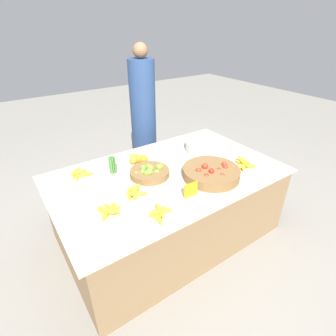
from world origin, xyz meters
TOP-DOWN VIEW (x-y plane):
  - ground_plane at (0.00, 0.00)m, footprint 12.00×12.00m
  - market_table at (0.00, 0.00)m, footprint 1.90×1.18m
  - lime_bowl at (-0.15, 0.06)m, footprint 0.32×0.32m
  - tomato_basket at (0.25, -0.25)m, footprint 0.46×0.46m
  - orange_pile at (-0.11, 0.31)m, footprint 0.15×0.16m
  - metal_bowl at (0.56, 0.15)m, footprint 0.40×0.40m
  - price_sign at (-0.05, -0.36)m, footprint 0.11×0.01m
  - veg_bundle at (-0.38, 0.27)m, footprint 0.05×0.05m
  - banana_bunch_front_right at (-0.63, 0.37)m, footprint 0.18×0.15m
  - banana_bunch_middle_right at (-0.38, -0.11)m, footprint 0.17×0.17m
  - banana_bunch_front_center at (0.61, -0.28)m, footprint 0.17×0.21m
  - banana_bunch_back_center at (-0.35, -0.41)m, footprint 0.17×0.18m
  - banana_bunch_middle_left at (-0.61, -0.20)m, footprint 0.17×0.16m
  - vendor_person at (0.33, 0.96)m, footprint 0.28×0.28m

SIDE VIEW (x-z plane):
  - ground_plane at x=0.00m, z-range 0.00..0.00m
  - market_table at x=0.00m, z-range 0.00..0.65m
  - banana_bunch_back_center at x=-0.35m, z-range 0.64..0.70m
  - banana_bunch_front_center at x=0.61m, z-range 0.64..0.70m
  - banana_bunch_middle_right at x=-0.38m, z-range 0.64..0.70m
  - banana_bunch_middle_left at x=-0.61m, z-range 0.64..0.70m
  - banana_bunch_front_right at x=-0.63m, z-range 0.64..0.71m
  - lime_bowl at x=-0.15m, z-range 0.63..0.72m
  - orange_pile at x=-0.11m, z-range 0.64..0.72m
  - tomato_basket at x=0.25m, z-range 0.63..0.75m
  - metal_bowl at x=0.56m, z-range 0.64..0.74m
  - price_sign at x=-0.05m, z-range 0.64..0.76m
  - veg_bundle at x=-0.38m, z-range 0.64..0.79m
  - vendor_person at x=0.33m, z-range -0.05..1.52m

